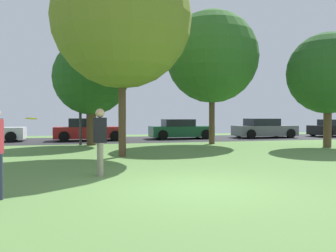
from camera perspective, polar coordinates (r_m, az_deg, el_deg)
The scene contains 12 objects.
ground_plane at distance 7.88m, azimuth 4.98°, elevation -9.98°, with size 44.00×44.00×0.00m, color #5B8442.
road_strip at distance 23.48m, azimuth -8.03°, elevation -2.19°, with size 44.00×6.40×0.01m, color #28282B.
oak_tree_center at distance 14.37m, azimuth -7.40°, elevation 16.70°, with size 5.37×5.37×8.01m.
maple_tree_near at distance 20.28m, azimuth 7.06°, elevation 10.92°, with size 5.12×5.12×7.41m.
oak_tree_right at distance 19.62m, azimuth -12.23°, elevation 7.61°, with size 4.03×4.03×5.66m.
oak_tree_left at distance 19.62m, azimuth 24.24°, elevation 7.68°, with size 4.03×4.03×5.71m.
person_thrower at distance 9.53m, azimuth -10.81°, elevation -1.96°, with size 0.34×0.30×1.78m.
frisbee_disc at distance 9.38m, azimuth -21.04°, elevation 1.14°, with size 0.37×0.37×0.05m.
parked_car_red at distance 23.12m, azimuth -12.57°, elevation -0.69°, with size 4.36×1.93×1.41m.
parked_car_green at distance 24.35m, azimuth 2.00°, elevation -0.59°, with size 4.23×2.01×1.33m.
parked_car_grey at distance 26.42m, azimuth 15.07°, elevation -0.44°, with size 4.37×2.11×1.37m.
street_lamp_post at distance 19.50m, azimuth -13.86°, elevation 3.59°, with size 0.14×0.14×4.50m, color #2D2D33.
Camera 1 is at (-2.55, -7.29, 1.60)m, focal length 38.11 mm.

